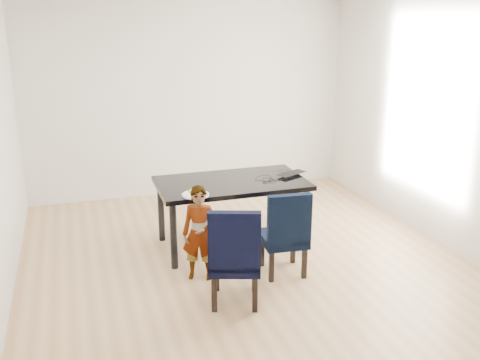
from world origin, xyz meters
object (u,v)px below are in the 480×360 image
object	(u,v)px
chair_right	(283,231)
child	(200,233)
dining_table	(232,213)
plate	(195,195)
chair_left	(235,254)
laptop	(288,173)

from	to	relation	value
chair_right	child	size ratio (longest dim) A/B	0.94
dining_table	plate	size ratio (longest dim) A/B	5.88
dining_table	chair_left	bearing A→B (deg)	-105.51
dining_table	laptop	world-z (taller)	laptop
chair_right	laptop	size ratio (longest dim) A/B	2.45
chair_right	laptop	bearing A→B (deg)	69.66
child	plate	world-z (taller)	child
chair_left	child	size ratio (longest dim) A/B	0.99
plate	chair_left	bearing A→B (deg)	-79.33
chair_left	laptop	distance (m)	1.61
dining_table	chair_right	size ratio (longest dim) A/B	1.83
child	laptop	bearing A→B (deg)	51.25
dining_table	plate	bearing A→B (deg)	-143.96
child	chair_right	bearing A→B (deg)	11.94
dining_table	chair_left	world-z (taller)	chair_left
child	plate	size ratio (longest dim) A/B	3.44
dining_table	chair_right	world-z (taller)	chair_right
dining_table	chair_right	distance (m)	0.84
chair_right	laptop	world-z (taller)	chair_right
plate	laptop	xyz separation A→B (m)	(1.16, 0.40, 0.01)
chair_left	plate	distance (m)	0.89
dining_table	child	xyz separation A→B (m)	(-0.52, -0.65, 0.09)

